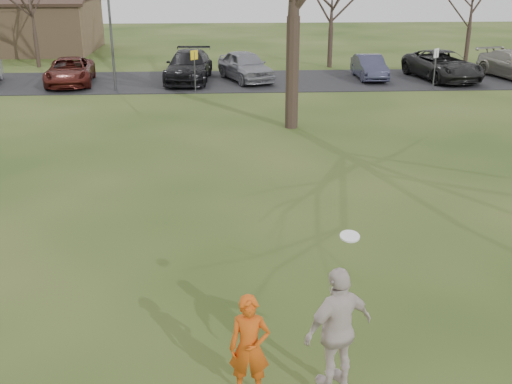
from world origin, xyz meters
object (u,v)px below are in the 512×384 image
(car_2, at_px, (70,71))
(car_4, at_px, (245,66))
(car_6, at_px, (443,65))
(catching_play, at_px, (338,329))
(car_3, at_px, (189,66))
(player_defender, at_px, (249,347))
(car_5, at_px, (369,67))
(lamp_post, at_px, (109,9))

(car_2, distance_m, car_4, 9.27)
(car_6, height_order, catching_play, catching_play)
(car_4, bearing_deg, car_3, 159.67)
(player_defender, distance_m, catching_play, 1.30)
(player_defender, bearing_deg, car_4, 94.22)
(car_6, bearing_deg, catching_play, -122.08)
(car_3, xyz_separation_m, car_6, (13.84, -0.31, -0.03))
(player_defender, relative_size, catching_play, 0.68)
(car_5, xyz_separation_m, car_6, (3.94, -0.42, 0.13))
(car_6, bearing_deg, car_4, 168.89)
(car_4, distance_m, car_6, 10.79)
(car_3, distance_m, car_6, 13.85)
(car_4, bearing_deg, car_6, -21.41)
(car_3, distance_m, car_5, 9.90)
(car_2, relative_size, car_4, 1.06)
(car_2, xyz_separation_m, catching_play, (9.54, -25.00, 0.42))
(player_defender, height_order, car_6, player_defender)
(car_4, xyz_separation_m, car_5, (6.85, 0.13, -0.15))
(car_3, height_order, car_6, car_3)
(car_4, relative_size, lamp_post, 0.74)
(player_defender, bearing_deg, lamp_post, 110.17)
(car_3, relative_size, lamp_post, 0.88)
(player_defender, xyz_separation_m, lamp_post, (-5.65, 22.99, 3.15))
(car_2, xyz_separation_m, car_4, (9.24, 0.61, 0.11))
(car_3, xyz_separation_m, catching_play, (3.35, -25.64, 0.31))
(car_4, height_order, catching_play, catching_play)
(player_defender, relative_size, car_6, 0.30)
(car_3, bearing_deg, lamp_post, -140.28)
(car_4, relative_size, car_5, 1.19)
(player_defender, xyz_separation_m, catching_play, (1.25, -0.10, 0.33))
(player_defender, relative_size, car_4, 0.35)
(car_2, bearing_deg, car_4, -3.06)
(car_2, bearing_deg, player_defender, -78.45)
(car_2, distance_m, lamp_post, 4.60)
(car_3, height_order, car_5, car_3)
(car_2, bearing_deg, catching_play, -75.96)
(player_defender, height_order, catching_play, catching_play)
(player_defender, relative_size, car_5, 0.42)
(player_defender, relative_size, lamp_post, 0.26)
(car_2, relative_size, lamp_post, 0.79)
(catching_play, bearing_deg, car_3, 97.45)
(car_6, bearing_deg, car_5, 164.40)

